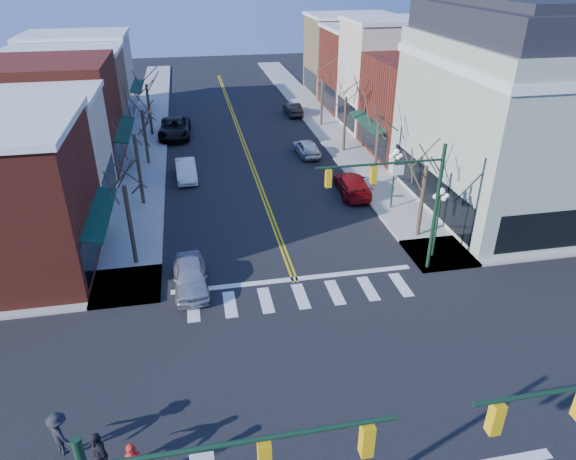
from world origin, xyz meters
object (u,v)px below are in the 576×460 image
pedestrian_dark_a (99,455)px  car_left_mid (186,170)px  car_right_near (352,184)px  victorian_corner (525,109)px  car_left_near (190,276)px  car_right_far (293,109)px  lamppost_corner (439,211)px  pedestrian_dark_b (60,434)px  car_left_far (175,128)px  car_right_mid (307,147)px  lamppost_midblock (395,169)px

pedestrian_dark_a → car_left_mid: bearing=136.1°
car_left_mid → car_right_near: car_right_near is taller
victorian_corner → car_left_near: size_ratio=3.33×
car_left_near → car_right_far: bearing=67.5°
victorian_corner → lamppost_corner: 10.89m
pedestrian_dark_a → pedestrian_dark_b: 1.87m
victorian_corner → car_right_far: (-10.10, 25.07, -5.99)m
car_left_far → pedestrian_dark_b: size_ratio=3.48×
car_right_mid → pedestrian_dark_b: pedestrian_dark_b is taller
car_right_near → car_left_near: bearing=44.7°
car_right_near → pedestrian_dark_b: size_ratio=2.86×
lamppost_corner → car_left_mid: bearing=132.6°
car_left_far → lamppost_midblock: bearing=-49.9°
victorian_corner → pedestrian_dark_b: bearing=-149.0°
car_left_near → car_right_mid: 21.44m
car_left_mid → pedestrian_dark_a: pedestrian_dark_a is taller
lamppost_midblock → pedestrian_dark_b: 24.60m
car_left_near → car_right_mid: size_ratio=1.03×
car_left_mid → pedestrian_dark_b: pedestrian_dark_b is taller
car_right_mid → pedestrian_dark_a: pedestrian_dark_a is taller
lamppost_corner → car_left_mid: 20.20m
lamppost_corner → pedestrian_dark_a: bearing=-146.4°
lamppost_corner → pedestrian_dark_b: lamppost_corner is taller
car_left_far → pedestrian_dark_b: pedestrian_dark_b is taller
lamppost_midblock → car_right_mid: 12.37m
lamppost_midblock → car_right_near: bearing=120.5°
lamppost_corner → car_right_near: 9.98m
car_right_near → car_right_mid: 8.79m
car_right_far → pedestrian_dark_b: pedestrian_dark_b is taller
pedestrian_dark_a → car_right_near: bearing=107.2°
car_left_far → victorian_corner: bearing=-37.8°
victorian_corner → car_left_far: size_ratio=2.33×
car_left_mid → pedestrian_dark_b: (-4.62, -24.71, 0.32)m
car_right_mid → lamppost_corner: bearing=95.9°
lamppost_midblock → car_right_near: 4.19m
victorian_corner → car_left_mid: victorian_corner is taller
victorian_corner → pedestrian_dark_a: bearing=-145.7°
car_right_far → pedestrian_dark_a: size_ratio=2.13×
car_right_far → pedestrian_dark_a: pedestrian_dark_a is taller
car_right_mid → victorian_corner: bearing=129.2°
car_left_mid → car_left_far: (-0.85, 10.97, 0.14)m
victorian_corner → car_right_mid: size_ratio=3.43×
car_left_mid → pedestrian_dark_b: size_ratio=2.45×
pedestrian_dark_b → victorian_corner: bearing=-104.5°
car_right_mid → car_right_far: size_ratio=1.02×
lamppost_midblock → car_left_mid: lamppost_midblock is taller
pedestrian_dark_a → car_left_near: bearing=126.7°
lamppost_corner → car_right_mid: size_ratio=1.04×
car_right_far → pedestrian_dark_b: bearing=66.6°
lamppost_midblock → car_left_mid: 16.06m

